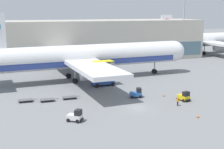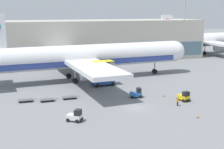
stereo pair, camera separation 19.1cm
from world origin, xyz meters
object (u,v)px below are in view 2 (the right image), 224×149
object	(u,v)px
airplane_main	(84,57)
scissor_lift_loader	(103,76)
baggage_dolly_lead	(26,100)
baggage_dolly_second	(47,100)
light_mast	(184,20)
baggage_tug_mid	(184,97)
airplane_distant	(207,40)
baggage_tug_foreground	(75,116)
traffic_cone_near	(198,116)
traffic_cone_far	(164,95)
ground_crew_near	(178,101)
baggage_dolly_third	(69,97)
baggage_tug_far	(136,93)

from	to	relation	value
airplane_main	scissor_lift_loader	distance (m)	8.62
baggage_dolly_lead	baggage_dolly_second	size ratio (longest dim) A/B	1.00
light_mast	airplane_main	bearing A→B (deg)	-150.67
light_mast	baggage_tug_mid	bearing A→B (deg)	-120.32
airplane_distant	scissor_lift_loader	xyz separation A→B (m)	(-56.08, -40.00, -3.21)
baggage_tug_foreground	baggage_tug_mid	world-z (taller)	same
traffic_cone_near	traffic_cone_far	size ratio (longest dim) A/B	1.24
ground_crew_near	traffic_cone_far	size ratio (longest dim) A/B	2.86
light_mast	traffic_cone_far	bearing A→B (deg)	-124.62
baggage_dolly_third	baggage_tug_foreground	bearing A→B (deg)	-96.41
traffic_cone_near	baggage_tug_far	bearing A→B (deg)	108.79
airplane_main	scissor_lift_loader	world-z (taller)	airplane_main
baggage_tug_mid	baggage_tug_far	distance (m)	9.51
light_mast	baggage_tug_far	world-z (taller)	light_mast
light_mast	ground_crew_near	world-z (taller)	light_mast
airplane_main	baggage_dolly_third	size ratio (longest dim) A/B	15.69
light_mast	baggage_tug_far	xyz separation A→B (m)	(-36.50, -43.61, -13.10)
airplane_main	baggage_tug_foreground	size ratio (longest dim) A/B	20.73
baggage_dolly_second	ground_crew_near	xyz separation A→B (m)	(22.81, -10.48, 0.61)
light_mast	baggage_dolly_lead	bearing A→B (deg)	-145.62
baggage_tug_foreground	baggage_dolly_lead	xyz separation A→B (m)	(-7.05, 13.62, -0.49)
airplane_distant	baggage_dolly_lead	world-z (taller)	airplane_distant
baggage_tug_far	baggage_dolly_third	size ratio (longest dim) A/B	0.73
airplane_main	baggage_tug_far	xyz separation A→B (m)	(6.28, -19.57, -4.96)
baggage_dolly_lead	traffic_cone_far	distance (m)	27.87
baggage_tug_foreground	traffic_cone_near	bearing A→B (deg)	23.40
baggage_tug_mid	baggage_dolly_lead	bearing A→B (deg)	-119.26
baggage_dolly_third	ground_crew_near	bearing A→B (deg)	-30.80
baggage_tug_far	ground_crew_near	size ratio (longest dim) A/B	1.59
baggage_tug_foreground	baggage_dolly_lead	bearing A→B (deg)	154.32
traffic_cone_near	ground_crew_near	bearing A→B (deg)	88.83
baggage_tug_mid	light_mast	bearing A→B (deg)	137.25
baggage_tug_foreground	baggage_tug_far	xyz separation A→B (m)	(14.68, 9.85, 0.00)
airplane_distant	scissor_lift_loader	distance (m)	68.96
baggage_dolly_second	ground_crew_near	bearing A→B (deg)	-24.89
ground_crew_near	baggage_dolly_lead	bearing A→B (deg)	65.26
baggage_dolly_third	baggage_dolly_lead	bearing A→B (deg)	175.81
airplane_distant	traffic_cone_near	bearing A→B (deg)	-131.00
airplane_main	baggage_tug_mid	distance (m)	29.01
baggage_tug_far	airplane_distant	bearing A→B (deg)	58.39
baggage_tug_mid	baggage_dolly_third	bearing A→B (deg)	-124.01
baggage_dolly_lead	traffic_cone_near	bearing A→B (deg)	-34.73
baggage_tug_foreground	baggage_dolly_third	xyz separation A→B (m)	(1.41, 13.03, -0.49)
airplane_main	baggage_dolly_lead	size ratio (longest dim) A/B	15.69
scissor_lift_loader	ground_crew_near	size ratio (longest dim) A/B	3.43
airplane_distant	ground_crew_near	world-z (taller)	airplane_distant
airplane_main	traffic_cone_near	distance (m)	36.37
baggage_dolly_second	baggage_dolly_lead	bearing A→B (deg)	166.33
light_mast	traffic_cone_far	distance (m)	55.85
airplane_main	scissor_lift_loader	size ratio (longest dim) A/B	9.94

